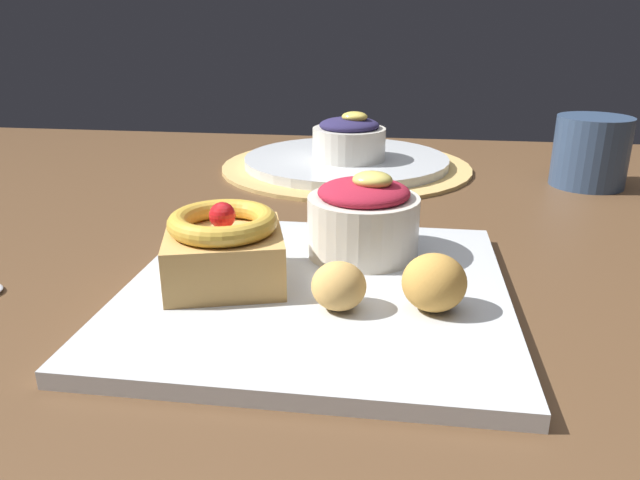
{
  "coord_description": "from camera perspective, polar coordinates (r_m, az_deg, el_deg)",
  "views": [
    {
      "loc": [
        0.04,
        -0.53,
        0.93
      ],
      "look_at": [
        -0.02,
        -0.1,
        0.77
      ],
      "focal_mm": 33.92,
      "sensor_mm": 36.0,
      "label": 1
    }
  ],
  "objects": [
    {
      "name": "cake_slice",
      "position": [
        0.46,
        -9.02,
        -0.71
      ],
      "size": [
        0.11,
        0.11,
        0.06
      ],
      "rotation": [
        0.0,
        0.0,
        0.28
      ],
      "color": "tan",
      "rests_on": "front_plate"
    },
    {
      "name": "coffee_mug",
      "position": [
        0.83,
        24.17,
        7.61
      ],
      "size": [
        0.09,
        0.09,
        0.09
      ],
      "primitive_type": "cylinder",
      "color": "#334766",
      "rests_on": "dining_table"
    },
    {
      "name": "berry_ramekin",
      "position": [
        0.51,
        4.11,
        2.1
      ],
      "size": [
        0.09,
        0.09,
        0.07
      ],
      "color": "silver",
      "rests_on": "front_plate"
    },
    {
      "name": "fritter_front",
      "position": [
        0.41,
        2.44,
        -4.4
      ],
      "size": [
        0.04,
        0.04,
        0.03
      ],
      "primitive_type": "ellipsoid",
      "color": "tan",
      "rests_on": "front_plate"
    },
    {
      "name": "back_plate",
      "position": [
        0.85,
        2.49,
        7.49
      ],
      "size": [
        0.28,
        0.28,
        0.01
      ],
      "primitive_type": "cylinder",
      "color": "silver",
      "rests_on": "woven_placemat"
    },
    {
      "name": "fritter_middle",
      "position": [
        0.42,
        10.72,
        -3.97
      ],
      "size": [
        0.04,
        0.04,
        0.04
      ],
      "primitive_type": "ellipsoid",
      "color": "gold",
      "rests_on": "front_plate"
    },
    {
      "name": "back_ramekin",
      "position": [
        0.83,
        2.77,
        9.53
      ],
      "size": [
        0.1,
        0.1,
        0.07
      ],
      "color": "silver",
      "rests_on": "back_plate"
    },
    {
      "name": "front_plate",
      "position": [
        0.46,
        -0.35,
        -4.83
      ],
      "size": [
        0.28,
        0.28,
        0.01
      ],
      "primitive_type": "cube",
      "color": "silver",
      "rests_on": "dining_table"
    },
    {
      "name": "woven_placemat",
      "position": [
        0.86,
        2.48,
        6.94
      ],
      "size": [
        0.35,
        0.35,
        0.0
      ],
      "primitive_type": "cylinder",
      "color": "tan",
      "rests_on": "dining_table"
    },
    {
      "name": "dining_table",
      "position": [
        0.6,
        3.32,
        -7.69
      ],
      "size": [
        1.5,
        1.07,
        0.73
      ],
      "color": "brown",
      "rests_on": "ground_plane"
    }
  ]
}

